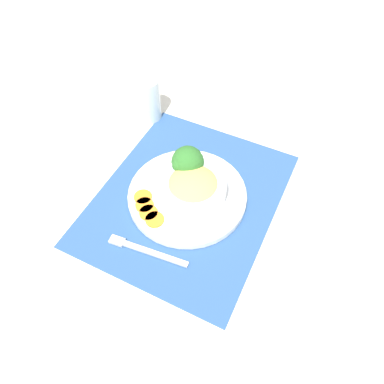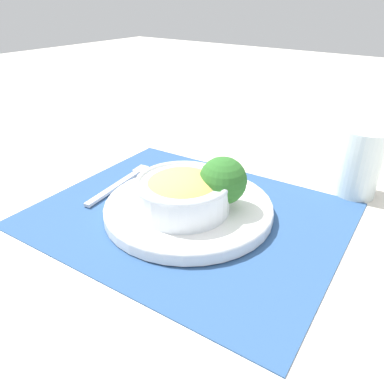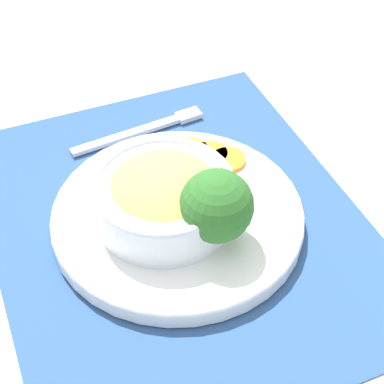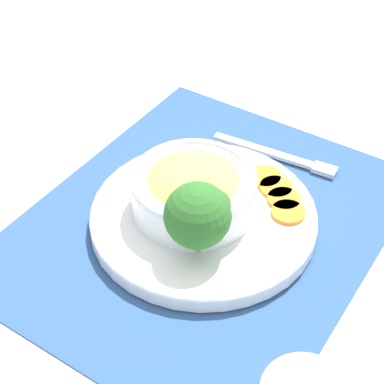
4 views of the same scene
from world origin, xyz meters
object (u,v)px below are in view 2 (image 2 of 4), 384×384
object	(u,v)px
water_glass	(359,167)
fork	(124,181)
bowl	(182,191)
broccoli_floret	(223,181)

from	to	relation	value
water_glass	fork	world-z (taller)	water_glass
bowl	broccoli_floret	bearing A→B (deg)	39.71
broccoli_floret	fork	distance (m)	0.23
water_glass	bowl	bearing A→B (deg)	-128.57
bowl	water_glass	bearing A→B (deg)	51.43
broccoli_floret	fork	size ratio (longest dim) A/B	0.47
broccoli_floret	water_glass	xyz separation A→B (m)	(0.15, 0.21, -0.01)
bowl	water_glass	world-z (taller)	water_glass
bowl	broccoli_floret	distance (m)	0.07
fork	water_glass	bearing A→B (deg)	22.30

